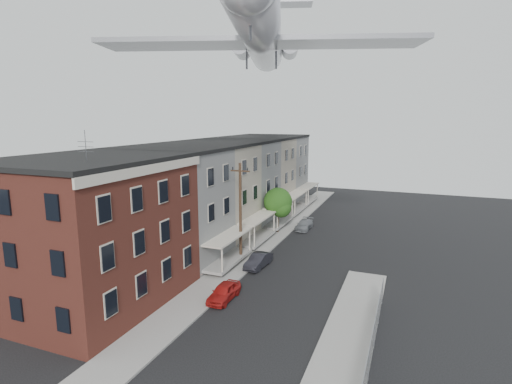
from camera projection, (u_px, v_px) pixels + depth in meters
sidewalk_left at (265, 242)px, 41.74m from camera, size 3.00×62.00×0.12m
sidewalk_right at (341, 361)px, 21.31m from camera, size 3.00×26.00×0.12m
curb_left at (278, 244)px, 41.22m from camera, size 0.15×62.00×0.14m
curb_right at (314, 355)px, 21.83m from camera, size 0.15×26.00×0.14m
corner_building at (92, 231)px, 27.59m from camera, size 10.31×12.30×12.15m
row_house_a at (170, 204)px, 36.28m from camera, size 11.98×7.00×10.30m
row_house_b at (207, 191)px, 42.68m from camera, size 11.98×7.00×10.30m
row_house_c at (234, 182)px, 49.08m from camera, size 11.98×7.00×10.30m
row_house_d at (255, 174)px, 55.49m from camera, size 11.98×7.00×10.30m
row_house_e at (271, 168)px, 61.89m from camera, size 11.98×7.00×10.30m
chainlink_fence at (369, 362)px, 19.69m from camera, size 0.06×18.06×1.90m
utility_pole at (240, 211)px, 35.44m from camera, size 1.80×0.26×9.00m
street_tree at (279, 203)px, 44.63m from camera, size 3.22×3.20×5.20m
car_near at (224, 292)px, 28.54m from camera, size 1.44×3.53×1.20m
car_mid at (258, 261)px, 34.80m from camera, size 1.54×3.71×1.19m
car_far at (304, 225)px, 46.70m from camera, size 1.57×3.78×1.09m
airplane at (261, 34)px, 35.60m from camera, size 27.08×30.98×8.97m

